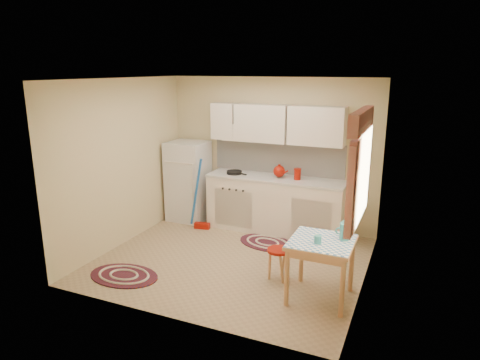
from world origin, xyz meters
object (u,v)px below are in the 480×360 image
Objects in this scene: fridge at (188,181)px; base_cabinets at (275,206)px; table at (320,270)px; stool at (278,264)px.

base_cabinets is at bearing 1.78° from fridge.
base_cabinets reaches higher than table.
table is at bearing -32.76° from fridge.
stool is (2.19, -1.55, -0.49)m from fridge.
table is 1.71× the size of stool.
fridge is 3.33× the size of stool.
fridge reaches higher than stool.
fridge reaches higher than base_cabinets.
stool is (-0.59, 0.24, -0.15)m from table.
fridge is 1.63m from base_cabinets.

